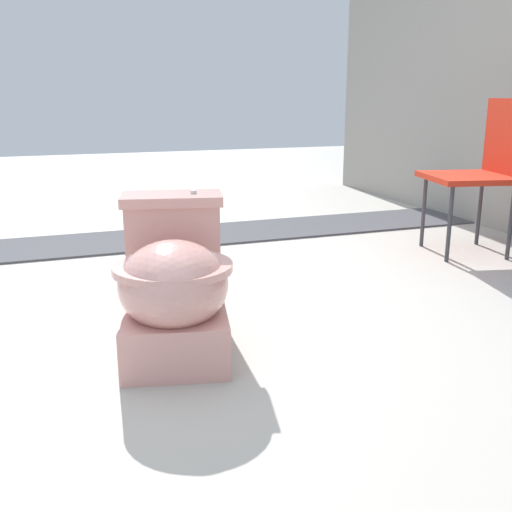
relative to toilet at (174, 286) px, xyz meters
The scene contains 4 objects.
ground_plane 0.33m from the toilet, 168.23° to the right, with size 14.00×14.00×0.00m, color #B7B2A8.
gravel_strip 1.68m from the toilet, 164.34° to the left, with size 0.56×8.00×0.01m, color #4C4C51.
toilet is the anchor object (origin of this frame).
folding_chair_left 2.03m from the toilet, 110.32° to the left, with size 0.52×0.52×0.83m.
Camera 1 is at (2.17, -0.35, 0.86)m, focal length 42.00 mm.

